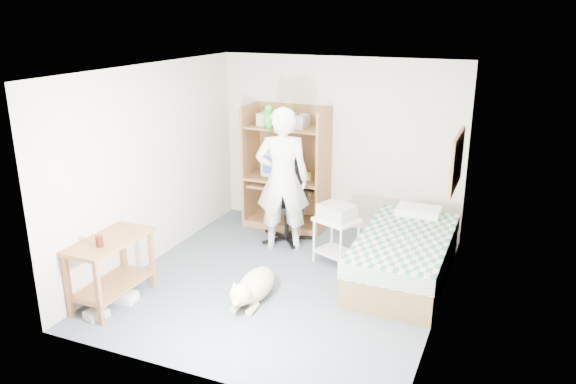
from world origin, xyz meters
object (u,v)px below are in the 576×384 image
Objects in this scene: person at (283,179)px; dog at (254,286)px; side_desk at (111,261)px; office_chair at (287,211)px; computer_hutch at (287,172)px; bed at (404,257)px; printer_cart at (336,234)px.

dog is (0.29, -1.49, -0.80)m from person.
office_chair is (1.06, 2.43, -0.08)m from side_desk.
side_desk is 0.95× the size of dog.
computer_hutch is at bearing 101.93° from dog.
dog is (0.57, -2.32, -0.65)m from computer_hutch.
office_chair is at bearing 66.44° from side_desk.
dog is at bearing 81.98° from person.
computer_hutch is at bearing 92.97° from office_chair.
side_desk is at bearing 42.74° from person.
person is at bearing -71.24° from computer_hutch.
bed is 1.91× the size of dog.
computer_hutch is 2.47m from dog.
person is 1.02m from printer_cart.
person is at bearing 170.11° from bed.
side_desk is at bearing -112.96° from printer_cart.
bed is at bearing -29.29° from computer_hutch.
computer_hutch is 3.08m from side_desk.
computer_hutch is 2.89× the size of printer_cart.
side_desk is 2.74m from printer_cart.
office_chair is 0.60× the size of person.
bed is 0.91m from printer_cart.
person is at bearing 61.92° from side_desk.
printer_cart is at bearing 173.27° from bed.
printer_cart is (0.83, -0.19, -0.57)m from person.
bed is at bearing 37.97° from dog.
dog is at bearing -140.05° from bed.
printer_cart is (0.90, -0.50, -0.01)m from office_chair.
side_desk reaches higher than bed.
bed is (2.00, -1.12, -0.53)m from computer_hutch.
bed is at bearing 32.50° from side_desk.
computer_hutch is at bearing 159.92° from printer_cart.
dog is (0.37, -1.81, -0.24)m from office_chair.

